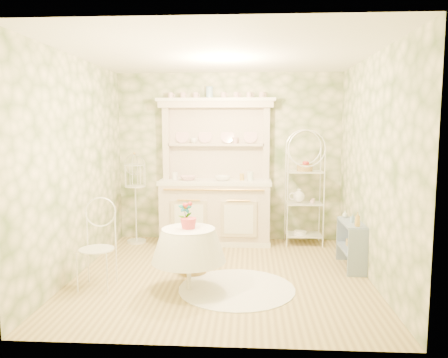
# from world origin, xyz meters

# --- Properties ---
(floor) EXTENTS (3.60, 3.60, 0.00)m
(floor) POSITION_xyz_m (0.00, 0.00, 0.00)
(floor) COLOR tan
(floor) RESTS_ON ground
(ceiling) EXTENTS (3.60, 3.60, 0.00)m
(ceiling) POSITION_xyz_m (0.00, 0.00, 2.70)
(ceiling) COLOR white
(ceiling) RESTS_ON floor
(wall_left) EXTENTS (3.60, 3.60, 0.00)m
(wall_left) POSITION_xyz_m (-1.80, 0.00, 1.35)
(wall_left) COLOR beige
(wall_left) RESTS_ON floor
(wall_right) EXTENTS (3.60, 3.60, 0.00)m
(wall_right) POSITION_xyz_m (1.80, 0.00, 1.35)
(wall_right) COLOR beige
(wall_right) RESTS_ON floor
(wall_back) EXTENTS (3.60, 3.60, 0.00)m
(wall_back) POSITION_xyz_m (0.00, 1.80, 1.35)
(wall_back) COLOR beige
(wall_back) RESTS_ON floor
(wall_front) EXTENTS (3.60, 3.60, 0.00)m
(wall_front) POSITION_xyz_m (0.00, -1.80, 1.35)
(wall_front) COLOR beige
(wall_front) RESTS_ON floor
(kitchen_dresser) EXTENTS (1.87, 0.61, 2.29)m
(kitchen_dresser) POSITION_xyz_m (-0.20, 1.52, 1.15)
(kitchen_dresser) COLOR beige
(kitchen_dresser) RESTS_ON floor
(bakers_rack) EXTENTS (0.58, 0.41, 1.86)m
(bakers_rack) POSITION_xyz_m (1.19, 1.54, 0.93)
(bakers_rack) COLOR white
(bakers_rack) RESTS_ON floor
(side_shelf) EXTENTS (0.29, 0.66, 0.56)m
(side_shelf) POSITION_xyz_m (1.68, 0.38, 0.28)
(side_shelf) COLOR #8296B1
(side_shelf) RESTS_ON floor
(round_table) EXTENTS (0.73, 0.73, 0.68)m
(round_table) POSITION_xyz_m (-0.34, -0.54, 0.34)
(round_table) COLOR white
(round_table) RESTS_ON floor
(cafe_chair) EXTENTS (0.53, 0.53, 0.94)m
(cafe_chair) POSITION_xyz_m (-1.40, -0.51, 0.47)
(cafe_chair) COLOR white
(cafe_chair) RESTS_ON floor
(birdcage_stand) EXTENTS (0.32, 0.32, 1.35)m
(birdcage_stand) POSITION_xyz_m (-1.46, 1.45, 0.67)
(birdcage_stand) COLOR white
(birdcage_stand) RESTS_ON floor
(floor_basket) EXTENTS (0.46, 0.46, 0.24)m
(floor_basket) POSITION_xyz_m (-0.37, 0.05, 0.12)
(floor_basket) COLOR #AA8A4D
(floor_basket) RESTS_ON floor
(lace_rug) EXTENTS (1.42, 1.42, 0.01)m
(lace_rug) POSITION_xyz_m (0.20, -0.47, 0.01)
(lace_rug) COLOR white
(lace_rug) RESTS_ON floor
(bowl_floral) EXTENTS (0.31, 0.31, 0.07)m
(bowl_floral) POSITION_xyz_m (-0.63, 1.49, 1.02)
(bowl_floral) COLOR white
(bowl_floral) RESTS_ON kitchen_dresser
(bowl_white) EXTENTS (0.30, 0.30, 0.08)m
(bowl_white) POSITION_xyz_m (-0.08, 1.45, 1.02)
(bowl_white) COLOR white
(bowl_white) RESTS_ON kitchen_dresser
(cup_left) EXTENTS (0.13, 0.13, 0.09)m
(cup_left) POSITION_xyz_m (-0.56, 1.68, 1.61)
(cup_left) COLOR white
(cup_left) RESTS_ON kitchen_dresser
(cup_right) EXTENTS (0.13, 0.13, 0.10)m
(cup_right) POSITION_xyz_m (0.11, 1.68, 1.61)
(cup_right) COLOR white
(cup_right) RESTS_ON kitchen_dresser
(potted_geranium) EXTENTS (0.18, 0.14, 0.29)m
(potted_geranium) POSITION_xyz_m (-0.38, -0.50, 0.85)
(potted_geranium) COLOR #3F7238
(potted_geranium) RESTS_ON round_table
(bottle_amber) EXTENTS (0.08, 0.08, 0.18)m
(bottle_amber) POSITION_xyz_m (1.68, 0.11, 0.68)
(bottle_amber) COLOR gold
(bottle_amber) RESTS_ON side_shelf
(bottle_blue) EXTENTS (0.06, 0.06, 0.11)m
(bottle_blue) POSITION_xyz_m (1.68, 0.35, 0.65)
(bottle_blue) COLOR #85AEC9
(bottle_blue) RESTS_ON side_shelf
(bottle_glass) EXTENTS (0.10, 0.10, 0.10)m
(bottle_glass) POSITION_xyz_m (1.64, 0.65, 0.65)
(bottle_glass) COLOR silver
(bottle_glass) RESTS_ON side_shelf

